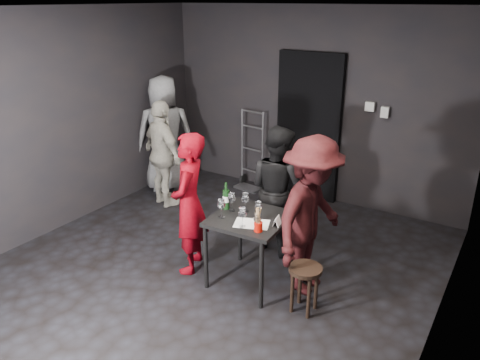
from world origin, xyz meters
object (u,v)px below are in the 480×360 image
Objects in this scene: stool at (305,277)px; man_maroon at (311,211)px; bystander_grey at (165,125)px; hand_truck at (251,174)px; woman_black at (277,190)px; breadstick_cup at (258,220)px; bystander_cream at (163,154)px; tasting_table at (250,226)px; server_red at (189,202)px; wine_bottle at (226,199)px.

man_maroon reaches higher than stool.
hand_truck is at bearing 171.47° from bystander_grey.
woman_black is (1.21, -1.43, 0.51)m from hand_truck.
hand_truck is 2.98m from breadstick_cup.
man_maroon is (0.68, -0.59, 0.13)m from woman_black.
man_maroon is 2.73m from bystander_cream.
bystander_cream is at bearing 150.69° from breadstick_cup.
woman_black reaches higher than tasting_table.
bystander_grey is (-2.27, 0.71, 0.29)m from woman_black.
woman_black is 0.72× the size of bystander_grey.
tasting_table is 0.51× the size of woman_black.
woman_black reaches higher than stool.
hand_truck is 0.60× the size of bystander_grey.
server_red is at bearing 93.90° from bystander_grey.
tasting_table is at bearing 135.51° from breadstick_cup.
server_red is at bearing 75.30° from woman_black.
stool is (0.68, -0.14, -0.29)m from tasting_table.
wine_bottle is at bearing 106.34° from man_maroon.
bystander_cream is 2.60m from breadstick_cup.
breadstick_cup is (-0.46, -0.08, 0.50)m from stool.
stool is 3.00m from bystander_cream.
server_red is 1.28m from man_maroon.
woman_black is at bearing 119.94° from bystander_grey.
bystander_grey reaches higher than breadstick_cup.
stool is at bearing 177.12° from bystander_cream.
wine_bottle is (-0.86, -0.19, -0.00)m from man_maroon.
woman_black is 1.93m from bystander_cream.
bystander_grey is (-2.40, 1.53, 0.36)m from tasting_table.
hand_truck is 1.94m from woman_black.
stool is 0.63m from man_maroon.
server_red reaches higher than tasting_table.
stool is 1.87× the size of breadstick_cup.
hand_truck is 0.80× the size of bystander_cream.
bystander_grey reaches higher than server_red.
server_red reaches higher than woman_black.
woman_black is (-0.13, 0.82, 0.08)m from tasting_table.
stool is 0.32× the size of woman_black.
woman_black is at bearing 53.05° from man_maroon.
bystander_cream is at bearing -113.49° from hand_truck.
wine_bottle reaches higher than stool.
stool is at bearing 65.18° from server_red.
hand_truck is at bearing 114.89° from wine_bottle.
man_maroon is at bearing 113.55° from bystander_grey.
server_red is 0.41m from wine_bottle.
man_maroon is 1.14× the size of bystander_cream.
hand_truck is 0.83× the size of woman_black.
tasting_table is 0.83m from woman_black.
bystander_grey is at bearing -138.64° from hand_truck.
bystander_cream is 2.01m from wine_bottle.
wine_bottle is 0.59m from breadstick_cup.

